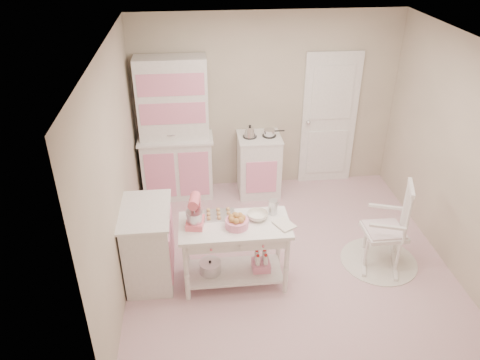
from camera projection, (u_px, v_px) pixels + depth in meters
The scene contains 14 objects.
room_shell at pixel (294, 136), 4.95m from camera, with size 3.84×3.84×2.62m.
door at pixel (329, 120), 6.96m from camera, with size 0.82×0.05×2.04m, color white.
hutch at pixel (175, 131), 6.57m from camera, with size 1.06×0.50×2.08m, color white.
stove at pixel (259, 164), 6.92m from camera, with size 0.62×0.57×0.92m, color white.
base_cabinet at pixel (149, 244), 5.27m from camera, with size 0.54×0.84×0.92m, color white.
lace_rug at pixel (378, 261), 5.72m from camera, with size 0.92×0.92×0.01m, color white.
rocking_chair at pixel (385, 224), 5.45m from camera, with size 0.48×0.72×1.10m, color white.
work_table at pixel (235, 253), 5.22m from camera, with size 1.20×0.60×0.80m, color white.
stand_mixer at pixel (195, 212), 4.92m from camera, with size 0.20×0.28×0.34m, color #FC6A7D.
cookie_tray at pixel (220, 215), 5.16m from camera, with size 0.34×0.24×0.02m, color silver.
bread_basket at pixel (237, 223), 4.96m from camera, with size 0.25×0.25×0.09m, color pink.
mixing_bowl at pixel (258, 216), 5.09m from camera, with size 0.23×0.23×0.07m, color white.
metal_pitcher at pixel (273, 207), 5.15m from camera, with size 0.10×0.10×0.17m, color silver.
recipe_book at pixel (278, 227), 4.95m from camera, with size 0.17×0.23×0.02m, color white.
Camera 1 is at (-1.04, -4.44, 3.72)m, focal length 35.00 mm.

